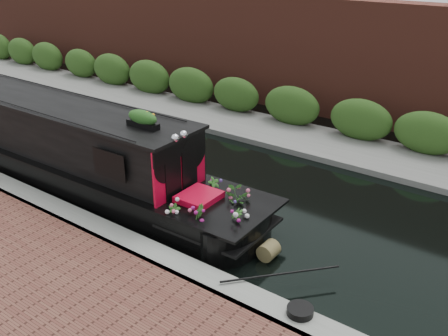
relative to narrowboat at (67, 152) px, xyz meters
The scene contains 8 objects.
ground 3.40m from the narrowboat, 34.09° to the left, with size 80.00×80.00×0.00m, color black.
near_bank_coping 3.19m from the narrowboat, 27.88° to the right, with size 40.00×0.60×0.50m, color gray.
far_bank_path 6.69m from the narrowboat, 65.67° to the left, with size 40.00×2.40×0.34m, color slate.
far_hedge 7.51m from the narrowboat, 68.51° to the left, with size 40.00×1.10×2.80m, color #2A4C19.
far_brick_wall 9.49m from the narrowboat, 73.18° to the left, with size 40.00×1.00×8.00m, color brown.
narrowboat is the anchor object (origin of this frame).
rope_fender 6.10m from the narrowboat, ahead, with size 0.35×0.35×0.37m, color brown.
coiled_mooring_rope 7.60m from the narrowboat, 10.09° to the right, with size 0.43×0.43×0.12m, color black.
Camera 1 is at (7.48, -8.97, 5.65)m, focal length 40.00 mm.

